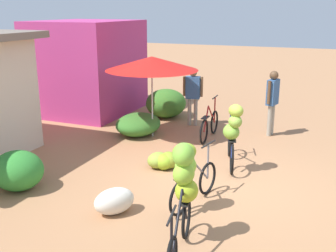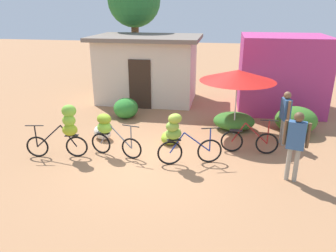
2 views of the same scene
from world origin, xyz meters
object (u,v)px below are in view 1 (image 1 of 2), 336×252
Objects in this scene: banana_pile_on_ground at (163,161)px; produce_sack at (114,201)px; person_bystander at (273,96)px; shop_pink at (87,67)px; bicycle_near_pile at (188,168)px; bicycle_center_loaded at (233,132)px; bicycle_by_shop at (209,125)px; bicycle_leftmost at (183,189)px; person_vendor at (193,91)px; market_umbrella at (152,63)px.

banana_pile_on_ground is 1.12× the size of produce_sack.
shop_pink is at bearing 85.41° from person_bystander.
bicycle_center_loaded reaches higher than bicycle_near_pile.
banana_pile_on_ground is (-2.38, 0.31, -0.19)m from bicycle_by_shop.
bicycle_by_shop is (5.00, 1.13, -0.53)m from bicycle_leftmost.
bicycle_center_loaded is 1.02× the size of person_vendor.
person_vendor reaches higher than bicycle_near_pile.
market_umbrella is at bearing 29.33° from bicycle_leftmost.
bicycle_center_loaded is 2.41× the size of produce_sack.
person_bystander is (5.91, -0.30, 0.19)m from bicycle_leftmost.
shop_pink is 4.09× the size of banana_pile_on_ground.
bicycle_near_pile is 4.88m from person_bystander.
shop_pink is at bearing 84.52° from person_vendor.
market_umbrella is 5.38m from bicycle_leftmost.
shop_pink is 3.80m from person_vendor.
market_umbrella is 3.29m from person_bystander.
bicycle_center_loaded is 0.97× the size of person_bystander.
produce_sack is (-2.15, -0.05, 0.06)m from banana_pile_on_ground.
bicycle_near_pile is 1.35m from produce_sack.
person_vendor is (-0.36, -3.76, -0.45)m from shop_pink.
market_umbrella is 4.63m from produce_sack.
bicycle_leftmost is at bearing 177.05° from person_bystander.
bicycle_leftmost is 6.34m from person_vendor.
bicycle_near_pile is (-5.31, -5.40, -0.72)m from shop_pink.
produce_sack is 5.76m from person_bystander.
bicycle_leftmost reaches higher than bicycle_near_pile.
produce_sack is (-2.65, 1.32, -0.60)m from bicycle_center_loaded.
banana_pile_on_ground is (-0.50, 1.37, -0.66)m from bicycle_center_loaded.
produce_sack is at bearing 162.66° from person_bystander.
person_vendor is at bearing 38.72° from bicycle_by_shop.
banana_pile_on_ground is at bearing 28.84° from bicycle_leftmost.
person_bystander is (-0.12, -2.26, 0.06)m from person_vendor.
person_bystander reaches higher than bicycle_by_shop.
produce_sack is at bearing -143.88° from shop_pink.
market_umbrella reaches higher than banana_pile_on_ground.
bicycle_leftmost reaches higher than produce_sack.
shop_pink is 6.56m from bicycle_center_loaded.
shop_pink is at bearing 36.12° from produce_sack.
bicycle_center_loaded is at bearing 172.35° from person_bystander.
bicycle_by_shop is 2.07× the size of banana_pile_on_ground.
banana_pile_on_ground is at bearing 152.04° from person_bystander.
bicycle_center_loaded is 2.16× the size of banana_pile_on_ground.
bicycle_center_loaded is at bearing -150.64° from bicycle_by_shop.
bicycle_leftmost is at bearing -167.29° from bicycle_by_shop.
bicycle_center_loaded is 1.04× the size of bicycle_by_shop.
shop_pink is 3.65m from market_umbrella.
person_vendor is at bearing 86.88° from person_bystander.
person_vendor is at bearing 18.30° from bicycle_near_pile.
market_umbrella is at bearing -119.83° from shop_pink.
shop_pink reaches higher than banana_pile_on_ground.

